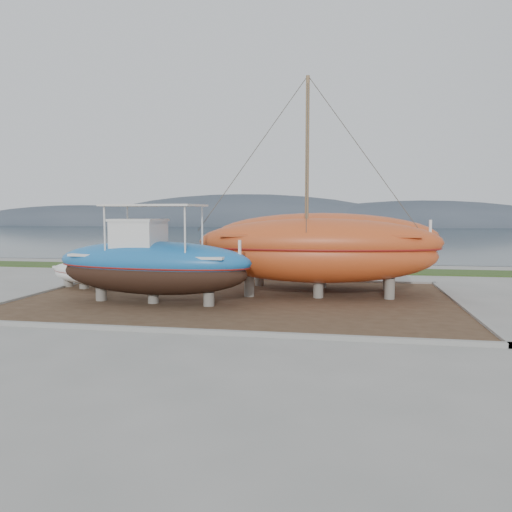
% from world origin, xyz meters
% --- Properties ---
extents(ground, '(140.00, 140.00, 0.00)m').
position_xyz_m(ground, '(0.00, 0.00, 0.00)').
color(ground, gray).
rests_on(ground, ground).
extents(dirt_patch, '(18.00, 12.00, 0.06)m').
position_xyz_m(dirt_patch, '(0.00, 4.00, 0.03)').
color(dirt_patch, '#422D1E').
rests_on(dirt_patch, ground).
extents(curb_frame, '(18.60, 12.60, 0.15)m').
position_xyz_m(curb_frame, '(0.00, 4.00, 0.07)').
color(curb_frame, gray).
rests_on(curb_frame, ground).
extents(grass_strip, '(44.00, 3.00, 0.08)m').
position_xyz_m(grass_strip, '(0.00, 15.50, 0.04)').
color(grass_strip, '#284219').
rests_on(grass_strip, ground).
extents(sea, '(260.00, 100.00, 0.04)m').
position_xyz_m(sea, '(0.00, 70.00, 0.00)').
color(sea, '#16252C').
rests_on(sea, ground).
extents(mountain_ridge, '(200.00, 36.00, 20.00)m').
position_xyz_m(mountain_ridge, '(0.00, 125.00, 0.00)').
color(mountain_ridge, '#333D49').
rests_on(mountain_ridge, ground).
extents(blue_caique, '(8.49, 3.27, 4.00)m').
position_xyz_m(blue_caique, '(-3.10, 2.35, 2.06)').
color(blue_caique, '#1C67AE').
rests_on(blue_caique, dirt_patch).
extents(white_dinghy, '(4.37, 3.00, 1.23)m').
position_xyz_m(white_dinghy, '(-7.89, 5.46, 0.68)').
color(white_dinghy, white).
rests_on(white_dinghy, dirt_patch).
extents(orange_sailboat, '(10.63, 3.76, 9.38)m').
position_xyz_m(orange_sailboat, '(3.43, 4.85, 4.75)').
color(orange_sailboat, '#BC461D').
rests_on(orange_sailboat, dirt_patch).
extents(orange_bare_hull, '(11.01, 3.93, 3.55)m').
position_xyz_m(orange_bare_hull, '(3.44, 7.75, 1.83)').
color(orange_bare_hull, '#BC461D').
rests_on(orange_bare_hull, dirt_patch).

